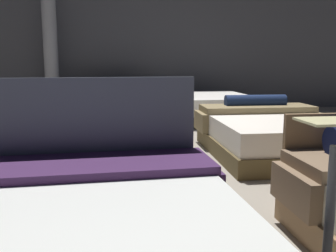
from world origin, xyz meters
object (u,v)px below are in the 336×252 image
(bed_2, at_px, (99,143))
(bed_3, at_px, (273,134))
(bed_5, at_px, (212,108))
(support_pillar, at_px, (50,38))
(bed_4, at_px, (111,110))

(bed_2, relative_size, bed_3, 1.04)
(bed_2, height_order, bed_5, bed_2)
(bed_2, bearing_deg, bed_5, 54.66)
(bed_2, relative_size, bed_5, 0.96)
(bed_2, height_order, support_pillar, support_pillar)
(bed_3, distance_m, bed_5, 2.97)
(bed_2, height_order, bed_3, bed_2)
(bed_4, height_order, support_pillar, support_pillar)
(bed_3, height_order, support_pillar, support_pillar)
(bed_4, bearing_deg, bed_2, -92.85)
(bed_4, relative_size, bed_5, 0.90)
(bed_2, relative_size, bed_4, 1.06)
(bed_3, relative_size, bed_5, 0.92)
(bed_2, xyz_separation_m, bed_4, (0.09, 3.05, 0.03))
(bed_3, distance_m, support_pillar, 5.85)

